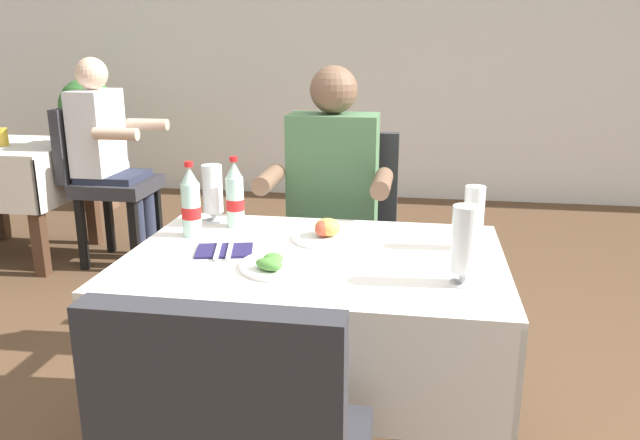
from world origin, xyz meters
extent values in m
cube|color=white|center=(0.00, 3.83, 1.38)|extent=(11.00, 0.12, 2.75)
cube|color=white|center=(-0.09, 0.04, 0.72)|extent=(1.13, 0.79, 0.02)
cube|color=white|center=(-0.09, -0.35, 0.55)|extent=(1.13, 0.02, 0.32)
cube|color=white|center=(-0.09, 0.43, 0.55)|extent=(1.13, 0.02, 0.32)
cube|color=white|center=(-0.65, 0.04, 0.55)|extent=(0.02, 0.79, 0.32)
cube|color=white|center=(0.47, 0.04, 0.55)|extent=(0.02, 0.79, 0.32)
cube|color=#472D1E|center=(-0.60, -0.29, 0.36)|extent=(0.07, 0.07, 0.71)
cube|color=#472D1E|center=(-0.60, 0.38, 0.36)|extent=(0.07, 0.07, 0.71)
cube|color=#472D1E|center=(0.41, 0.38, 0.36)|extent=(0.07, 0.07, 0.71)
cube|color=#2D2D33|center=(-0.09, 0.74, 0.49)|extent=(0.44, 0.44, 0.08)
cube|color=#2D2D33|center=(-0.09, 0.99, 0.75)|extent=(0.42, 0.06, 0.44)
cube|color=black|center=(-0.26, 0.57, 0.23)|extent=(0.04, 0.04, 0.45)
cube|color=black|center=(0.08, 0.57, 0.23)|extent=(0.04, 0.04, 0.45)
cube|color=black|center=(-0.26, 0.91, 0.23)|extent=(0.04, 0.04, 0.45)
cube|color=black|center=(0.08, 0.91, 0.23)|extent=(0.04, 0.04, 0.45)
cube|color=#2D2D33|center=(-0.09, -0.90, 0.75)|extent=(0.42, 0.06, 0.44)
cylinder|color=#282D42|center=(-0.22, 0.53, 0.23)|extent=(0.10, 0.10, 0.45)
cylinder|color=#282D42|center=(-0.06, 0.53, 0.23)|extent=(0.10, 0.10, 0.45)
cube|color=#282D42|center=(-0.14, 0.70, 0.51)|extent=(0.34, 0.36, 0.12)
cube|color=#4C754C|center=(-0.14, 0.78, 0.82)|extent=(0.36, 0.20, 0.50)
sphere|color=brown|center=(-0.14, 0.78, 1.17)|extent=(0.19, 0.19, 0.19)
cylinder|color=brown|center=(-0.35, 0.55, 0.85)|extent=(0.07, 0.26, 0.07)
cylinder|color=brown|center=(0.08, 0.55, 0.85)|extent=(0.07, 0.26, 0.07)
cylinder|color=white|center=(-0.16, -0.08, 0.74)|extent=(0.26, 0.26, 0.01)
ellipsoid|color=#4C8E38|center=(-0.19, -0.09, 0.76)|extent=(0.08, 0.08, 0.03)
ellipsoid|color=#4C8E38|center=(-0.19, -0.14, 0.76)|extent=(0.10, 0.08, 0.03)
cylinder|color=white|center=(-0.08, 0.19, 0.74)|extent=(0.23, 0.23, 0.01)
ellipsoid|color=#C14C33|center=(-0.08, 0.19, 0.77)|extent=(0.10, 0.10, 0.06)
ellipsoid|color=gold|center=(-0.08, 0.20, 0.77)|extent=(0.11, 0.10, 0.06)
cylinder|color=white|center=(-0.51, 0.34, 0.73)|extent=(0.07, 0.07, 0.01)
cylinder|color=white|center=(-0.51, 0.34, 0.75)|extent=(0.02, 0.02, 0.03)
cylinder|color=white|center=(-0.51, 0.34, 0.85)|extent=(0.07, 0.07, 0.17)
cylinder|color=#C68928|center=(-0.51, 0.34, 0.81)|extent=(0.07, 0.07, 0.09)
cylinder|color=white|center=(0.38, 0.17, 0.73)|extent=(0.07, 0.07, 0.01)
cylinder|color=white|center=(0.38, 0.17, 0.75)|extent=(0.02, 0.02, 0.03)
cylinder|color=white|center=(0.38, 0.17, 0.85)|extent=(0.06, 0.06, 0.16)
cylinder|color=gold|center=(0.38, 0.17, 0.81)|extent=(0.06, 0.06, 0.08)
cylinder|color=white|center=(0.34, -0.13, 0.73)|extent=(0.07, 0.07, 0.01)
cylinder|color=white|center=(0.34, -0.13, 0.75)|extent=(0.02, 0.02, 0.03)
cylinder|color=white|center=(0.34, -0.13, 0.86)|extent=(0.07, 0.07, 0.18)
cylinder|color=black|center=(0.34, -0.13, 0.81)|extent=(0.07, 0.07, 0.08)
cylinder|color=silver|center=(-0.52, 0.16, 0.82)|extent=(0.06, 0.06, 0.18)
cylinder|color=red|center=(-0.52, 0.16, 0.81)|extent=(0.06, 0.06, 0.04)
cone|color=silver|center=(-0.52, 0.16, 0.94)|extent=(0.06, 0.06, 0.05)
cylinder|color=red|center=(-0.52, 0.16, 0.97)|extent=(0.03, 0.03, 0.02)
cylinder|color=silver|center=(-0.41, 0.29, 0.82)|extent=(0.06, 0.06, 0.17)
cylinder|color=red|center=(-0.41, 0.29, 0.81)|extent=(0.06, 0.06, 0.04)
cone|color=silver|center=(-0.41, 0.29, 0.93)|extent=(0.05, 0.05, 0.05)
cylinder|color=red|center=(-0.41, 0.29, 0.97)|extent=(0.03, 0.03, 0.02)
cube|color=#231E4C|center=(-0.37, 0.02, 0.73)|extent=(0.20, 0.17, 0.01)
cube|color=silver|center=(-0.39, 0.02, 0.74)|extent=(0.06, 0.19, 0.01)
cube|color=silver|center=(-0.35, 0.02, 0.74)|extent=(0.06, 0.19, 0.01)
cube|color=white|center=(-2.33, 1.79, 0.72)|extent=(0.82, 0.74, 0.02)
cube|color=white|center=(-2.33, 2.15, 0.55)|extent=(0.82, 0.02, 0.32)
cube|color=white|center=(-1.93, 1.79, 0.55)|extent=(0.02, 0.74, 0.32)
cube|color=#472D1E|center=(-1.98, 1.48, 0.36)|extent=(0.07, 0.07, 0.71)
cube|color=#472D1E|center=(-1.98, 2.10, 0.36)|extent=(0.07, 0.07, 0.71)
cube|color=#2D2D33|center=(-1.62, 1.79, 0.49)|extent=(0.44, 0.44, 0.08)
cube|color=#2D2D33|center=(-1.87, 1.79, 0.75)|extent=(0.06, 0.42, 0.44)
cube|color=black|center=(-1.45, 1.62, 0.23)|extent=(0.04, 0.04, 0.45)
cube|color=black|center=(-1.45, 1.96, 0.23)|extent=(0.04, 0.04, 0.45)
cube|color=black|center=(-1.79, 1.62, 0.23)|extent=(0.04, 0.04, 0.45)
cube|color=black|center=(-1.79, 1.96, 0.23)|extent=(0.04, 0.04, 0.45)
cylinder|color=#282D42|center=(-1.48, 1.71, 0.23)|extent=(0.10, 0.10, 0.45)
cylinder|color=#282D42|center=(-1.48, 1.87, 0.23)|extent=(0.10, 0.10, 0.45)
cube|color=#282D42|center=(-1.64, 1.79, 0.51)|extent=(0.36, 0.34, 0.12)
cube|color=silver|center=(-1.72, 1.79, 0.82)|extent=(0.20, 0.36, 0.50)
sphere|color=beige|center=(-1.72, 1.79, 1.17)|extent=(0.19, 0.19, 0.19)
cylinder|color=beige|center=(-1.49, 1.57, 0.85)|extent=(0.26, 0.07, 0.07)
cylinder|color=beige|center=(-1.49, 2.00, 0.85)|extent=(0.26, 0.07, 0.07)
cylinder|color=gold|center=(-2.32, 1.73, 0.79)|extent=(0.06, 0.06, 0.11)
cylinder|color=brown|center=(-2.47, 3.04, 0.16)|extent=(0.36, 0.36, 0.32)
cylinder|color=brown|center=(-2.47, 3.04, 0.49)|extent=(0.05, 0.05, 0.35)
sphere|color=#387533|center=(-2.47, 3.04, 0.84)|extent=(0.45, 0.45, 0.45)
camera|label=1|loc=(0.21, -1.72, 1.35)|focal=35.21mm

